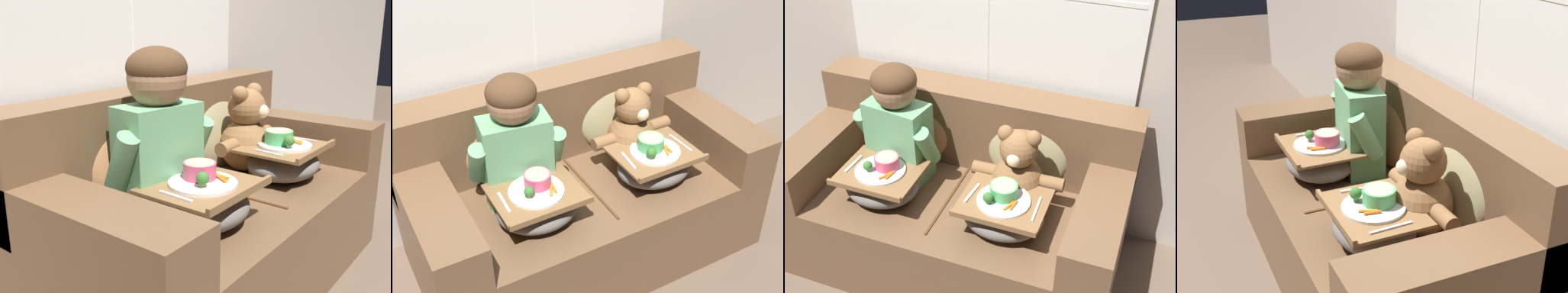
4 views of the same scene
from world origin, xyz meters
The scene contains 8 objects.
ground_plane centered at (0.00, 0.00, 0.00)m, with size 14.00×14.00×0.00m, color brown.
couch centered at (0.00, 0.06, 0.33)m, with size 1.71×0.87×0.88m.
throw_pillow_behind_child centered at (-0.32, 0.24, 0.65)m, with size 0.42×0.20×0.43m.
throw_pillow_behind_teddy centered at (0.32, 0.24, 0.65)m, with size 0.44×0.21×0.45m.
child_figure centered at (-0.32, 0.06, 0.79)m, with size 0.46×0.24×0.63m.
teddy_bear centered at (0.32, 0.06, 0.63)m, with size 0.45×0.31×0.42m.
lap_tray_child centered at (-0.32, -0.14, 0.54)m, with size 0.39×0.34×0.23m.
lap_tray_teddy centered at (0.32, -0.14, 0.54)m, with size 0.40×0.33×0.23m.
Camera 2 is at (-1.04, -1.88, 2.09)m, focal length 50.00 mm.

